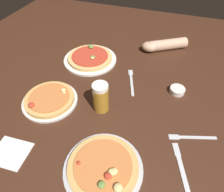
# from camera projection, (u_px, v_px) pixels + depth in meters

# --- Properties ---
(ground_plane) EXTENTS (2.40, 2.40, 0.03)m
(ground_plane) POSITION_uv_depth(u_px,v_px,m) (112.00, 101.00, 1.01)
(ground_plane) COLOR #3D2114
(pizza_plate_near) EXTENTS (0.28, 0.28, 0.05)m
(pizza_plate_near) POSITION_uv_depth(u_px,v_px,m) (50.00, 99.00, 0.97)
(pizza_plate_near) COLOR silver
(pizza_plate_near) RESTS_ON ground_plane
(pizza_plate_far) EXTENTS (0.34, 0.34, 0.05)m
(pizza_plate_far) POSITION_uv_depth(u_px,v_px,m) (90.00, 58.00, 1.23)
(pizza_plate_far) COLOR silver
(pizza_plate_far) RESTS_ON ground_plane
(pizza_plate_side) EXTENTS (0.30, 0.30, 0.05)m
(pizza_plate_side) POSITION_uv_depth(u_px,v_px,m) (103.00, 167.00, 0.73)
(pizza_plate_side) COLOR #B2B2B7
(pizza_plate_side) RESTS_ON ground_plane
(beer_mug_dark) EXTENTS (0.10, 0.12, 0.15)m
(beer_mug_dark) POSITION_uv_depth(u_px,v_px,m) (100.00, 97.00, 0.90)
(beer_mug_dark) COLOR #B27A23
(beer_mug_dark) RESTS_ON ground_plane
(ramekin_sauce) EXTENTS (0.08, 0.08, 0.03)m
(ramekin_sauce) POSITION_uv_depth(u_px,v_px,m) (177.00, 90.00, 1.02)
(ramekin_sauce) COLOR silver
(ramekin_sauce) RESTS_ON ground_plane
(napkin_folded) EXTENTS (0.15, 0.13, 0.01)m
(napkin_folded) POSITION_uv_depth(u_px,v_px,m) (10.00, 153.00, 0.78)
(napkin_folded) COLOR white
(napkin_folded) RESTS_ON ground_plane
(fork_left) EXTENTS (0.09, 0.22, 0.01)m
(fork_left) POSITION_uv_depth(u_px,v_px,m) (131.00, 81.00, 1.09)
(fork_left) COLOR silver
(fork_left) RESTS_ON ground_plane
(knife_right) EXTENTS (0.09, 0.22, 0.01)m
(knife_right) POSITION_uv_depth(u_px,v_px,m) (182.00, 168.00, 0.74)
(knife_right) COLOR silver
(knife_right) RESTS_ON ground_plane
(fork_spare) EXTENTS (0.20, 0.08, 0.01)m
(fork_spare) POSITION_uv_depth(u_px,v_px,m) (191.00, 137.00, 0.83)
(fork_spare) COLOR silver
(fork_spare) RESTS_ON ground_plane
(diner_arm) EXTENTS (0.29, 0.21, 0.07)m
(diner_arm) POSITION_uv_depth(u_px,v_px,m) (162.00, 45.00, 1.30)
(diner_arm) COLOR tan
(diner_arm) RESTS_ON ground_plane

